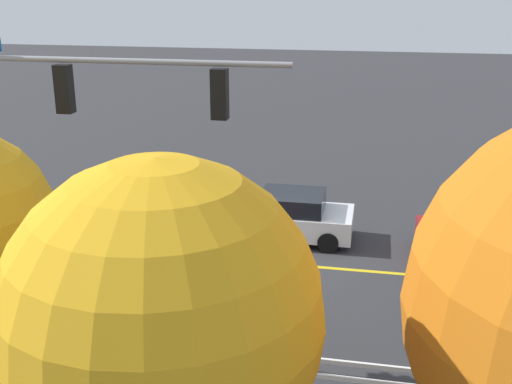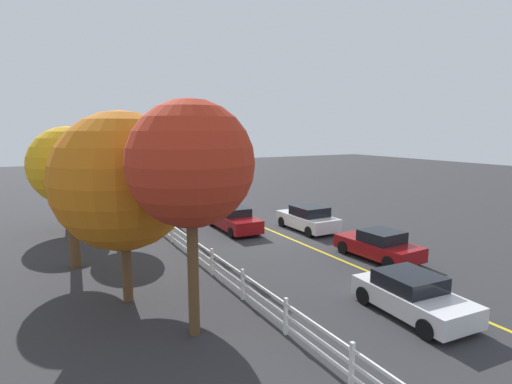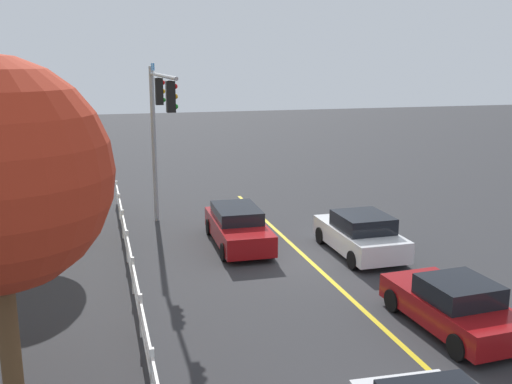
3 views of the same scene
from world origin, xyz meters
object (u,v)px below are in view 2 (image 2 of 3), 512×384
at_px(tree_0, 112,165).
at_px(tree_2, 123,181).
at_px(tree_3, 69,167).
at_px(car_1, 233,219).
at_px(car_2, 412,295).
at_px(car_3, 308,219).
at_px(tree_4, 64,165).
at_px(car_0, 379,245).
at_px(tree_1, 191,165).

distance_m(tree_0, tree_2, 9.14).
bearing_deg(tree_2, tree_3, 15.41).
height_order(car_1, tree_3, tree_3).
relative_size(car_2, tree_0, 0.71).
bearing_deg(car_3, tree_2, 114.55).
distance_m(car_1, tree_3, 10.30).
distance_m(car_2, tree_3, 14.63).
xyz_separation_m(car_3, tree_4, (7.20, 12.95, 3.26)).
xyz_separation_m(car_2, tree_2, (5.67, 8.07, 3.68)).
height_order(car_0, car_2, car_0).
xyz_separation_m(car_1, tree_2, (-7.64, 7.81, 3.64)).
bearing_deg(car_0, car_3, -5.91).
bearing_deg(tree_1, tree_2, 20.40).
bearing_deg(tree_1, tree_0, 0.72).
bearing_deg(tree_4, tree_2, -174.93).
distance_m(car_1, tree_1, 13.58).
relative_size(tree_0, tree_3, 0.93).
bearing_deg(car_1, car_0, 25.41).
relative_size(car_1, tree_0, 0.83).
xyz_separation_m(car_0, car_3, (6.19, -0.33, 0.07)).
distance_m(car_0, car_1, 9.18).
distance_m(car_1, tree_2, 11.52).
bearing_deg(tree_0, tree_1, -179.28).
relative_size(car_0, car_2, 1.03).
distance_m(car_3, tree_2, 13.51).
distance_m(car_1, car_3, 4.59).
distance_m(car_0, tree_0, 14.74).
bearing_deg(tree_0, car_3, -108.82).
bearing_deg(tree_1, car_2, -108.31).
height_order(tree_0, tree_2, tree_2).
xyz_separation_m(car_2, car_3, (11.09, -3.76, 0.06)).
xyz_separation_m(car_3, tree_2, (-5.42, 11.83, 3.62)).
relative_size(car_1, tree_1, 0.69).
distance_m(car_1, car_2, 13.31).
distance_m(tree_3, tree_4, 7.79).
relative_size(car_0, tree_2, 0.63).
xyz_separation_m(tree_0, tree_4, (3.55, 2.23, -0.22)).
bearing_deg(tree_2, car_3, -65.38).
distance_m(car_3, tree_0, 11.84).
relative_size(tree_0, tree_4, 0.97).
relative_size(car_0, tree_1, 0.61).
bearing_deg(car_3, car_1, 61.02).
height_order(car_0, car_1, car_1).
bearing_deg(car_3, tree_4, 60.84).
bearing_deg(car_1, tree_1, -28.90).
distance_m(car_2, tree_0, 16.68).
height_order(car_2, tree_1, tree_1).
bearing_deg(car_2, tree_3, -134.94).
bearing_deg(car_3, car_0, 176.89).
height_order(car_1, car_3, car_3).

